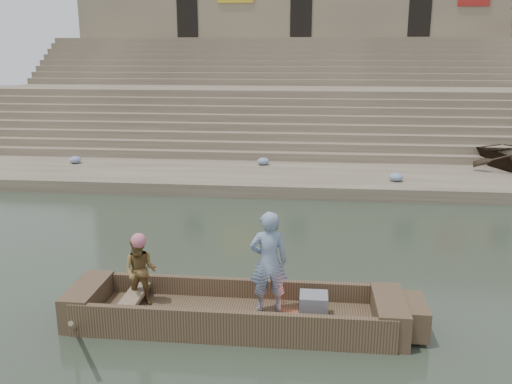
% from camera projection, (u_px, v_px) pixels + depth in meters
% --- Properties ---
extents(ground, '(120.00, 120.00, 0.00)m').
position_uv_depth(ground, '(366.00, 283.00, 10.69)').
color(ground, '#2A3528').
rests_on(ground, ground).
extents(lower_landing, '(32.00, 4.00, 0.40)m').
position_uv_depth(lower_landing, '(345.00, 180.00, 18.33)').
color(lower_landing, gray).
rests_on(lower_landing, ground).
extents(mid_landing, '(32.00, 3.00, 2.80)m').
position_uv_depth(mid_landing, '(337.00, 118.00, 25.23)').
color(mid_landing, gray).
rests_on(mid_landing, ground).
extents(upper_landing, '(32.00, 3.00, 5.20)m').
position_uv_depth(upper_landing, '(333.00, 84.00, 31.66)').
color(upper_landing, gray).
rests_on(upper_landing, ground).
extents(ghat_steps, '(32.00, 11.00, 5.20)m').
position_uv_depth(ghat_steps, '(336.00, 106.00, 26.76)').
color(ghat_steps, gray).
rests_on(ghat_steps, ground).
extents(building_wall, '(32.00, 5.07, 11.20)m').
position_uv_depth(building_wall, '(333.00, 33.00, 34.73)').
color(building_wall, gray).
rests_on(building_wall, ground).
extents(main_rowboat, '(5.00, 1.30, 0.22)m').
position_uv_depth(main_rowboat, '(234.00, 319.00, 9.02)').
color(main_rowboat, brown).
rests_on(main_rowboat, ground).
extents(rowboat_trim, '(6.04, 2.63, 1.89)m').
position_uv_depth(rowboat_trim, '(246.00, 309.00, 8.94)').
color(rowboat_trim, brown).
rests_on(rowboat_trim, ground).
extents(standing_man, '(0.70, 0.52, 1.75)m').
position_uv_depth(standing_man, '(269.00, 262.00, 8.86)').
color(standing_man, navy).
rests_on(standing_man, main_rowboat).
extents(rowing_man, '(0.60, 0.48, 1.22)m').
position_uv_depth(rowing_man, '(140.00, 271.00, 9.15)').
color(rowing_man, '#2A802C').
rests_on(rowing_man, main_rowboat).
extents(television, '(0.46, 0.42, 0.40)m').
position_uv_depth(television, '(313.00, 306.00, 8.81)').
color(television, slate).
rests_on(television, main_rowboat).
extents(cloth_bundles, '(18.47, 2.55, 0.26)m').
position_uv_depth(cloth_bundles, '(321.00, 169.00, 18.44)').
color(cloth_bundles, '#3F5999').
rests_on(cloth_bundles, lower_landing).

